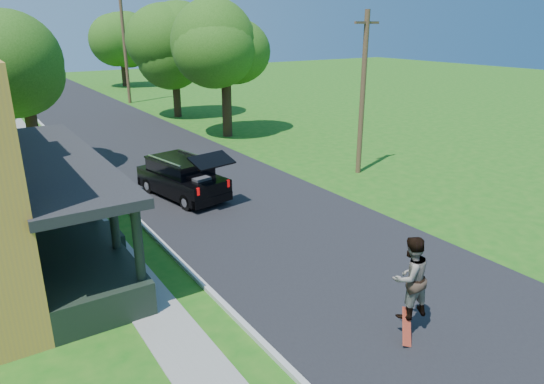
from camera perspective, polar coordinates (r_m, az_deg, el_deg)
ground at (r=14.57m, az=9.57°, el=-9.26°), size 140.00×140.00×0.00m
street at (r=31.36m, az=-15.80°, el=5.80°), size 8.00×120.00×0.02m
curb at (r=30.47m, az=-23.06°, el=4.61°), size 0.15×120.00×0.12m
sidewalk at (r=30.26m, az=-25.92°, el=4.11°), size 1.30×120.00×0.03m
black_suv at (r=20.42m, az=-10.49°, el=1.67°), size 2.57×4.93×2.19m
skateboarder at (r=11.50m, az=15.93°, el=-9.64°), size 1.02×0.83×1.97m
skateboard at (r=11.81m, az=15.55°, el=-15.12°), size 0.59×0.51×0.75m
tree_left_mid at (r=25.55m, az=-27.39°, el=13.19°), size 5.88×6.14×7.64m
tree_right_near at (r=31.00m, az=-5.67°, el=17.35°), size 5.99×5.95×8.94m
tree_right_mid at (r=38.52m, az=-11.59°, el=16.77°), size 6.57×6.67×8.56m
tree_right_far at (r=59.99m, az=-17.49°, el=17.57°), size 6.64×6.77×9.12m
utility_pole_near at (r=23.26m, az=10.63°, el=11.46°), size 1.51×0.26×7.48m
utility_pole_far at (r=46.57m, az=-16.97°, el=16.29°), size 1.76×0.29×10.00m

